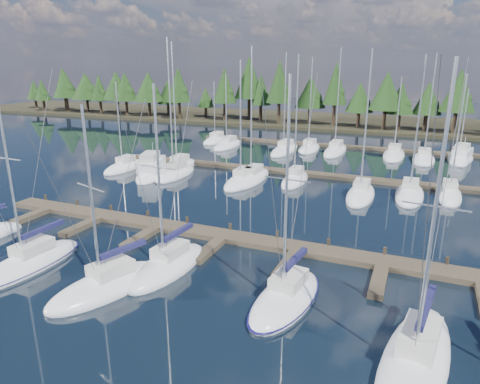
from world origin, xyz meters
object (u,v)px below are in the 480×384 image
at_px(front_sailboat_5, 415,361).
at_px(motor_yacht_left, 152,171).
at_px(front_sailboat_1, 30,263).
at_px(front_sailboat_4, 286,298).
at_px(main_dock, 222,239).
at_px(front_sailboat_3, 168,266).
at_px(motor_yacht_right, 461,158).
at_px(front_sailboat_2, 107,286).

distance_m(front_sailboat_5, motor_yacht_left, 39.76).
height_order(front_sailboat_1, front_sailboat_4, front_sailboat_1).
relative_size(main_dock, front_sailboat_3, 3.38).
xyz_separation_m(main_dock, motor_yacht_right, (19.15, 39.26, 0.25)).
xyz_separation_m(main_dock, front_sailboat_3, (-1.27, -5.77, 0.08)).
height_order(motor_yacht_left, motor_yacht_right, motor_yacht_left).
relative_size(front_sailboat_5, motor_yacht_left, 1.44).
xyz_separation_m(front_sailboat_4, front_sailboat_5, (7.09, -2.95, -0.00)).
bearing_deg(main_dock, motor_yacht_left, 137.77).
relative_size(front_sailboat_3, motor_yacht_right, 1.52).
xyz_separation_m(front_sailboat_2, front_sailboat_4, (10.52, 2.87, 0.01)).
bearing_deg(front_sailboat_2, front_sailboat_3, 61.68).
height_order(front_sailboat_2, motor_yacht_right, front_sailboat_2).
distance_m(main_dock, front_sailboat_5, 17.23).
distance_m(main_dock, front_sailboat_3, 5.91).
xyz_separation_m(front_sailboat_3, motor_yacht_right, (20.42, 45.02, 0.17)).
relative_size(front_sailboat_1, front_sailboat_3, 1.07).
distance_m(front_sailboat_4, motor_yacht_left, 32.45).
relative_size(main_dock, front_sailboat_5, 3.06).
height_order(main_dock, front_sailboat_2, front_sailboat_2).
distance_m(main_dock, front_sailboat_1, 13.64).
bearing_deg(front_sailboat_5, front_sailboat_1, 178.86).
xyz_separation_m(front_sailboat_4, motor_yacht_left, (-24.01, 21.83, 0.23)).
distance_m(front_sailboat_1, motor_yacht_left, 25.16).
bearing_deg(front_sailboat_5, front_sailboat_2, 179.75).
height_order(main_dock, motor_yacht_right, motor_yacht_right).
xyz_separation_m(front_sailboat_3, front_sailboat_5, (15.60, -3.79, -0.00)).
xyz_separation_m(front_sailboat_1, front_sailboat_5, (24.52, -0.49, -0.00)).
distance_m(front_sailboat_1, motor_yacht_right, 56.54).
bearing_deg(front_sailboat_4, front_sailboat_1, -171.97).
distance_m(front_sailboat_3, front_sailboat_5, 16.06).
distance_m(front_sailboat_2, front_sailboat_5, 17.61).
relative_size(front_sailboat_1, front_sailboat_5, 0.97).
bearing_deg(motor_yacht_right, front_sailboat_1, -121.26).
distance_m(front_sailboat_2, motor_yacht_right, 53.65).
height_order(front_sailboat_3, front_sailboat_5, front_sailboat_5).
bearing_deg(front_sailboat_1, front_sailboat_4, 8.03).
bearing_deg(motor_yacht_right, front_sailboat_3, -114.40).
xyz_separation_m(main_dock, front_sailboat_5, (14.33, -9.56, 0.08)).
relative_size(front_sailboat_4, front_sailboat_5, 0.95).
bearing_deg(front_sailboat_4, front_sailboat_5, -22.58).
relative_size(front_sailboat_2, motor_yacht_right, 1.41).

